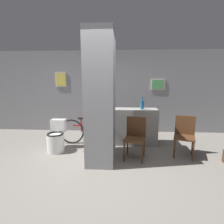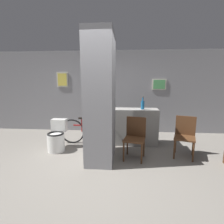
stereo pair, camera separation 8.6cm
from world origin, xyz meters
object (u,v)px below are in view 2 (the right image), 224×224
at_px(toilet, 57,138).
at_px(bicycle, 92,131).
at_px(chair_by_doorway, 185,134).
at_px(bottle_tall, 143,105).
at_px(chair_near_pillar, 135,136).

distance_m(toilet, bicycle, 0.91).
distance_m(chair_by_doorway, bicycle, 2.28).
xyz_separation_m(toilet, bottle_tall, (2.07, 0.53, 0.76)).
height_order(chair_by_doorway, bottle_tall, bottle_tall).
height_order(chair_by_doorway, bicycle, chair_by_doorway).
distance_m(bicycle, bottle_tall, 1.50).
distance_m(chair_near_pillar, chair_by_doorway, 1.12).
relative_size(chair_near_pillar, bicycle, 0.51).
height_order(toilet, chair_by_doorway, chair_by_doorway).
bearing_deg(chair_by_doorway, toilet, -162.82).
distance_m(toilet, chair_near_pillar, 1.88).
bearing_deg(chair_near_pillar, bottle_tall, 87.04).
height_order(chair_near_pillar, bottle_tall, bottle_tall).
bearing_deg(bicycle, chair_by_doorway, -14.80).
bearing_deg(bottle_tall, bicycle, -178.29).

